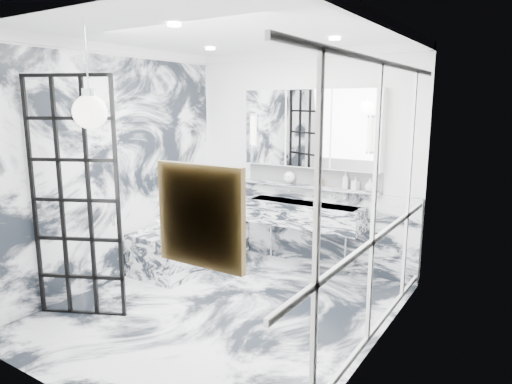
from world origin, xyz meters
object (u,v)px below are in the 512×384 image
Objects in this scene: crittall_door at (75,200)px; trough_sink at (303,214)px; mirror_cabinet at (310,129)px; bathtub at (192,244)px.

trough_sink is (1.29, 2.41, -0.47)m from crittall_door.
trough_sink is 1.10m from mirror_cabinet.
crittall_door is at bearing -116.60° from mirror_cabinet.
mirror_cabinet reaches higher than trough_sink.
trough_sink is 1.55m from bathtub.
crittall_door is at bearing -88.98° from bathtub.
crittall_door is 2.96m from mirror_cabinet.
mirror_cabinet reaches higher than bathtub.
trough_sink is at bearing 36.05° from crittall_door.
crittall_door reaches higher than mirror_cabinet.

